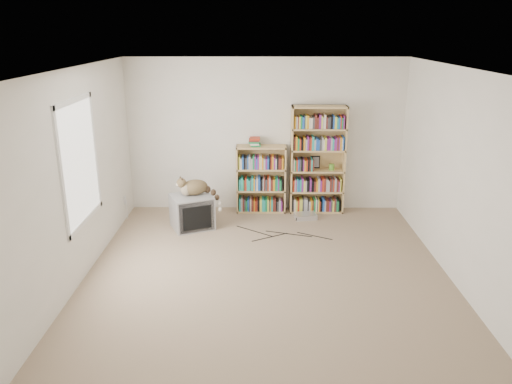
{
  "coord_description": "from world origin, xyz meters",
  "views": [
    {
      "loc": [
        -0.09,
        -5.54,
        2.92
      ],
      "look_at": [
        -0.14,
        1.0,
        0.77
      ],
      "focal_mm": 35.0,
      "sensor_mm": 36.0,
      "label": 1
    }
  ],
  "objects_px": {
    "bookcase_short": "(261,181)",
    "dvd_player": "(305,216)",
    "cat": "(198,189)",
    "bookcase_tall": "(317,162)",
    "crt_tv": "(192,212)"
  },
  "relations": [
    {
      "from": "bookcase_tall",
      "to": "bookcase_short",
      "type": "xyz_separation_m",
      "value": [
        -0.92,
        0.0,
        -0.33
      ]
    },
    {
      "from": "bookcase_tall",
      "to": "dvd_player",
      "type": "distance_m",
      "value": 0.9
    },
    {
      "from": "cat",
      "to": "bookcase_short",
      "type": "height_order",
      "value": "bookcase_short"
    },
    {
      "from": "crt_tv",
      "to": "bookcase_tall",
      "type": "distance_m",
      "value": 2.2
    },
    {
      "from": "crt_tv",
      "to": "dvd_player",
      "type": "height_order",
      "value": "crt_tv"
    },
    {
      "from": "bookcase_short",
      "to": "crt_tv",
      "type": "bearing_deg",
      "value": -144.61
    },
    {
      "from": "bookcase_tall",
      "to": "dvd_player",
      "type": "relative_size",
      "value": 5.17
    },
    {
      "from": "bookcase_tall",
      "to": "dvd_player",
      "type": "height_order",
      "value": "bookcase_tall"
    },
    {
      "from": "crt_tv",
      "to": "cat",
      "type": "xyz_separation_m",
      "value": [
        0.1,
        0.05,
        0.34
      ]
    },
    {
      "from": "crt_tv",
      "to": "bookcase_tall",
      "type": "relative_size",
      "value": 0.43
    },
    {
      "from": "cat",
      "to": "bookcase_tall",
      "type": "xyz_separation_m",
      "value": [
        1.88,
        0.71,
        0.24
      ]
    },
    {
      "from": "bookcase_short",
      "to": "dvd_player",
      "type": "height_order",
      "value": "bookcase_short"
    },
    {
      "from": "bookcase_tall",
      "to": "crt_tv",
      "type": "bearing_deg",
      "value": -159.19
    },
    {
      "from": "crt_tv",
      "to": "bookcase_short",
      "type": "relative_size",
      "value": 0.67
    },
    {
      "from": "crt_tv",
      "to": "bookcase_short",
      "type": "bearing_deg",
      "value": 11.68
    }
  ]
}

